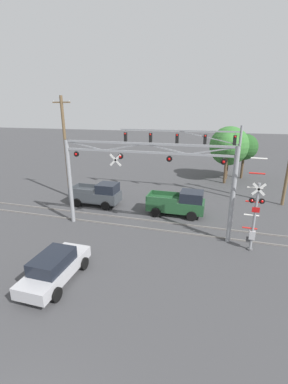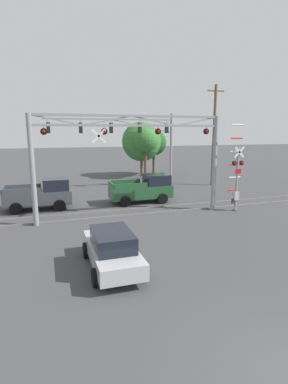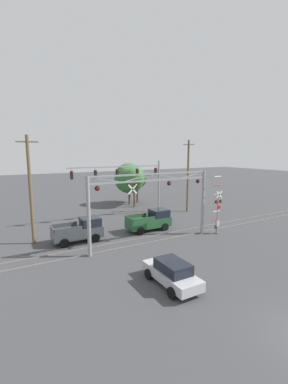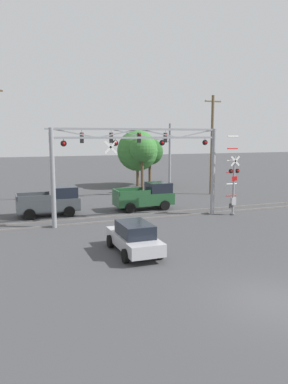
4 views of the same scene
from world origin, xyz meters
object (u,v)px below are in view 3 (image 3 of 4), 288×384
(crossing_gantry, at_px, (153,198))
(traffic_signal_span, at_px, (135,177))
(crossing_signal_mast, at_px, (217,212))
(background_tree_far_right_verge, at_px, (134,178))
(utility_pole_left, at_px, (30,189))
(sedan_waiting, at_px, (172,273))
(utility_pole_right, at_px, (188,175))
(pickup_truck_lead, at_px, (151,220))
(pickup_truck_following, at_px, (80,230))
(background_tree_far_left_verge, at_px, (137,178))
(background_tree_beyond_span, at_px, (129,178))

(crossing_gantry, xyz_separation_m, traffic_signal_span, (3.09, 9.45, 0.89))
(crossing_signal_mast, relative_size, background_tree_far_right_verge, 1.00)
(utility_pole_left, distance_m, background_tree_far_right_verge, 17.94)
(sedan_waiting, distance_m, background_tree_far_right_verge, 23.61)
(utility_pole_right, bearing_deg, pickup_truck_lead, -150.82)
(pickup_truck_following, distance_m, sedan_waiting, 11.11)
(pickup_truck_following, bearing_deg, background_tree_far_left_verge, 46.06)
(sedan_waiting, xyz_separation_m, background_tree_beyond_span, (8.81, 23.86, 3.37))
(background_tree_beyond_span, bearing_deg, background_tree_far_right_verge, -95.98)
(utility_pole_right, bearing_deg, pickup_truck_following, -163.93)
(pickup_truck_lead, bearing_deg, pickup_truck_following, 178.03)
(pickup_truck_lead, distance_m, background_tree_far_right_verge, 12.30)
(utility_pole_left, relative_size, background_tree_far_left_verge, 1.73)
(crossing_gantry, relative_size, sedan_waiting, 2.76)
(crossing_gantry, height_order, pickup_truck_lead, crossing_gantry)
(background_tree_beyond_span, height_order, background_tree_far_right_verge, background_tree_beyond_span)
(traffic_signal_span, bearing_deg, crossing_gantry, -108.07)
(pickup_truck_lead, distance_m, sedan_waiting, 11.53)
(utility_pole_right, xyz_separation_m, background_tree_beyond_span, (-4.91, 8.35, -0.89))
(utility_pole_left, bearing_deg, pickup_truck_lead, -8.41)
(pickup_truck_lead, relative_size, background_tree_beyond_span, 0.72)
(pickup_truck_following, xyz_separation_m, utility_pole_left, (-3.86, 1.42, 3.96))
(pickup_truck_following, distance_m, background_tree_beyond_span, 17.76)
(sedan_waiting, bearing_deg, background_tree_beyond_span, 69.73)
(background_tree_beyond_span, distance_m, background_tree_far_right_verge, 2.20)
(crossing_gantry, bearing_deg, background_tree_far_right_verge, 68.65)
(background_tree_far_left_verge, bearing_deg, traffic_signal_span, -119.86)
(crossing_signal_mast, bearing_deg, background_tree_beyond_span, 93.76)
(crossing_gantry, height_order, background_tree_beyond_span, background_tree_beyond_span)
(crossing_signal_mast, relative_size, sedan_waiting, 1.35)
(pickup_truck_following, distance_m, utility_pole_left, 5.71)
(utility_pole_left, bearing_deg, background_tree_far_right_verge, 32.02)
(sedan_waiting, xyz_separation_m, background_tree_far_right_verge, (8.59, 21.69, 3.61))
(pickup_truck_following, bearing_deg, pickup_truck_lead, -1.97)
(crossing_gantry, relative_size, background_tree_beyond_span, 1.84)
(utility_pole_right, xyz_separation_m, background_tree_far_left_verge, (-3.01, 9.23, -1.08))
(sedan_waiting, bearing_deg, pickup_truck_lead, 65.65)
(traffic_signal_span, bearing_deg, background_tree_far_right_verge, 63.24)
(utility_pole_left, bearing_deg, sedan_waiting, -61.49)
(utility_pole_left, relative_size, background_tree_beyond_span, 1.48)
(crossing_signal_mast, height_order, pickup_truck_lead, crossing_signal_mast)
(sedan_waiting, relative_size, utility_pole_right, 0.44)
(pickup_truck_lead, relative_size, utility_pole_right, 0.48)
(pickup_truck_following, height_order, utility_pole_right, utility_pole_right)
(crossing_signal_mast, bearing_deg, background_tree_far_left_verge, 87.75)
(pickup_truck_lead, xyz_separation_m, background_tree_far_right_verge, (3.83, 11.19, 3.39))
(pickup_truck_following, bearing_deg, crossing_gantry, -35.07)
(sedan_waiting, height_order, background_tree_far_left_verge, background_tree_far_left_verge)
(traffic_signal_span, xyz_separation_m, sedan_waiting, (-5.88, -16.32, -4.26))
(crossing_signal_mast, xyz_separation_m, pickup_truck_following, (-12.74, 4.65, -1.18))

